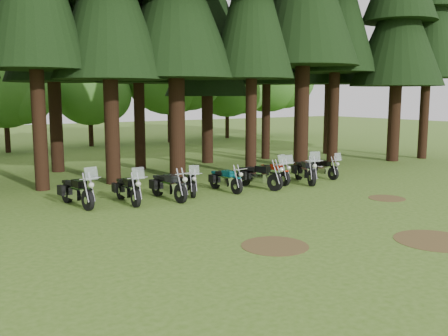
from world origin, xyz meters
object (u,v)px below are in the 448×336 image
at_px(motorcycle_2, 169,187).
at_px(motorcycle_0, 77,192).
at_px(motorcycle_1, 128,190).
at_px(motorcycle_3, 189,184).
at_px(motorcycle_4, 225,180).
at_px(motorcycle_5, 259,177).
at_px(motorcycle_8, 323,169).
at_px(motorcycle_6, 274,173).
at_px(motorcycle_7, 305,172).

bearing_deg(motorcycle_2, motorcycle_0, 163.63).
height_order(motorcycle_1, motorcycle_2, motorcycle_1).
bearing_deg(motorcycle_3, motorcycle_4, 9.53).
bearing_deg(motorcycle_1, motorcycle_5, -0.42).
bearing_deg(motorcycle_8, motorcycle_6, 179.71).
bearing_deg(motorcycle_5, motorcycle_8, -7.60).
bearing_deg(motorcycle_1, motorcycle_0, 167.53).
height_order(motorcycle_5, motorcycle_8, motorcycle_5).
distance_m(motorcycle_5, motorcycle_7, 2.59).
distance_m(motorcycle_7, motorcycle_8, 1.77).
distance_m(motorcycle_4, motorcycle_7, 4.15).
height_order(motorcycle_2, motorcycle_5, motorcycle_5).
bearing_deg(motorcycle_3, motorcycle_7, 12.75).
distance_m(motorcycle_1, motorcycle_2, 1.57).
bearing_deg(motorcycle_6, motorcycle_4, -171.89).
bearing_deg(motorcycle_2, motorcycle_7, -5.65).
relative_size(motorcycle_2, motorcycle_6, 1.07).
bearing_deg(motorcycle_2, motorcycle_8, -1.60).
bearing_deg(motorcycle_8, motorcycle_2, -175.55).
distance_m(motorcycle_2, motorcycle_8, 8.55).
xyz_separation_m(motorcycle_0, motorcycle_5, (7.57, -0.72, 0.00)).
height_order(motorcycle_0, motorcycle_1, motorcycle_0).
bearing_deg(motorcycle_0, motorcycle_4, -12.72).
xyz_separation_m(motorcycle_0, motorcycle_2, (3.30, -0.66, -0.02)).
bearing_deg(motorcycle_7, motorcycle_5, -158.28).
xyz_separation_m(motorcycle_3, motorcycle_6, (4.42, 0.14, 0.03)).
bearing_deg(motorcycle_0, motorcycle_5, -13.89).
height_order(motorcycle_4, motorcycle_6, motorcycle_6).
xyz_separation_m(motorcycle_0, motorcycle_8, (11.83, -0.14, -0.08)).
relative_size(motorcycle_7, motorcycle_8, 1.16).
bearing_deg(motorcycle_7, motorcycle_3, -163.16).
relative_size(motorcycle_1, motorcycle_2, 0.98).
relative_size(motorcycle_0, motorcycle_2, 1.03).
height_order(motorcycle_4, motorcycle_7, motorcycle_7).
distance_m(motorcycle_0, motorcycle_1, 1.80).
xyz_separation_m(motorcycle_4, motorcycle_6, (2.84, 0.37, 0.02)).
bearing_deg(motorcycle_6, motorcycle_3, -177.50).
xyz_separation_m(motorcycle_2, motorcycle_8, (8.53, 0.52, -0.06)).
bearing_deg(motorcycle_1, motorcycle_3, 7.21).
distance_m(motorcycle_3, motorcycle_4, 1.59).
height_order(motorcycle_0, motorcycle_5, motorcycle_5).
distance_m(motorcycle_1, motorcycle_7, 8.43).
xyz_separation_m(motorcycle_2, motorcycle_4, (2.73, 0.21, -0.04)).
relative_size(motorcycle_0, motorcycle_3, 1.20).
bearing_deg(motorcycle_3, motorcycle_2, -141.01).
bearing_deg(motorcycle_5, motorcycle_0, 159.31).
bearing_deg(motorcycle_5, motorcycle_6, 10.87).
distance_m(motorcycle_0, motorcycle_4, 6.05).
relative_size(motorcycle_2, motorcycle_7, 0.99).
height_order(motorcycle_3, motorcycle_7, motorcycle_7).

